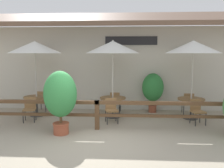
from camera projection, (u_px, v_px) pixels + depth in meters
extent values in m
plane|color=#9E937F|center=(93.00, 140.00, 7.10)|extent=(60.00, 60.00, 0.00)
cube|color=#BCB7A8|center=(105.00, 68.00, 11.04)|extent=(14.00, 0.40, 3.60)
cube|color=brown|center=(104.00, 19.00, 10.24)|extent=(14.28, 1.48, 0.70)
cube|color=black|center=(131.00, 41.00, 10.60)|extent=(2.20, 0.04, 0.36)
cube|color=brown|center=(97.00, 102.00, 8.03)|extent=(10.40, 0.14, 0.11)
cube|color=brown|center=(97.00, 115.00, 8.08)|extent=(10.40, 0.10, 0.09)
cube|color=brown|center=(97.00, 115.00, 8.08)|extent=(0.14, 0.14, 0.95)
cylinder|color=#B7B2A8|center=(36.00, 84.00, 9.77)|extent=(0.06, 0.06, 2.54)
cone|color=silver|center=(35.00, 47.00, 9.60)|extent=(2.03, 2.03, 0.46)
sphere|color=#B2ADA3|center=(34.00, 41.00, 9.57)|extent=(0.07, 0.07, 0.07)
cylinder|color=brown|center=(37.00, 97.00, 9.84)|extent=(1.00, 1.00, 0.05)
cylinder|color=#333333|center=(37.00, 107.00, 9.88)|extent=(0.07, 0.07, 0.73)
cylinder|color=#333333|center=(37.00, 115.00, 9.93)|extent=(0.55, 0.55, 0.03)
cube|color=olive|center=(29.00, 110.00, 9.02)|extent=(0.50, 0.50, 0.05)
cube|color=olive|center=(30.00, 102.00, 9.18)|extent=(0.40, 0.12, 0.40)
cylinder|color=#2D2D2D|center=(23.00, 117.00, 8.83)|extent=(0.04, 0.04, 0.42)
cylinder|color=#2D2D2D|center=(34.00, 117.00, 8.89)|extent=(0.04, 0.04, 0.42)
cylinder|color=#2D2D2D|center=(25.00, 115.00, 9.21)|extent=(0.04, 0.04, 0.42)
cylinder|color=#2D2D2D|center=(36.00, 114.00, 9.26)|extent=(0.04, 0.04, 0.42)
cube|color=olive|center=(43.00, 101.00, 10.73)|extent=(0.46, 0.46, 0.05)
cube|color=olive|center=(41.00, 96.00, 10.52)|extent=(0.40, 0.08, 0.40)
cylinder|color=#2D2D2D|center=(49.00, 105.00, 10.91)|extent=(0.04, 0.04, 0.42)
cylinder|color=#2D2D2D|center=(41.00, 105.00, 10.97)|extent=(0.04, 0.04, 0.42)
cylinder|color=#2D2D2D|center=(46.00, 107.00, 10.54)|extent=(0.04, 0.04, 0.42)
cylinder|color=#2D2D2D|center=(37.00, 107.00, 10.60)|extent=(0.04, 0.04, 0.42)
cylinder|color=#B7B2A8|center=(113.00, 85.00, 9.54)|extent=(0.06, 0.06, 2.54)
cone|color=silver|center=(113.00, 47.00, 9.37)|extent=(2.03, 2.03, 0.46)
sphere|color=#B2ADA3|center=(113.00, 41.00, 9.34)|extent=(0.07, 0.07, 0.07)
cylinder|color=brown|center=(113.00, 98.00, 9.61)|extent=(1.00, 1.00, 0.05)
cylinder|color=#333333|center=(113.00, 108.00, 9.65)|extent=(0.07, 0.07, 0.73)
cylinder|color=#333333|center=(113.00, 117.00, 9.70)|extent=(0.55, 0.55, 0.03)
cube|color=olive|center=(112.00, 111.00, 8.84)|extent=(0.51, 0.51, 0.05)
cube|color=olive|center=(111.00, 103.00, 9.00)|extent=(0.40, 0.13, 0.40)
cylinder|color=#2D2D2D|center=(107.00, 119.00, 8.65)|extent=(0.04, 0.04, 0.42)
cylinder|color=#2D2D2D|center=(118.00, 118.00, 8.72)|extent=(0.04, 0.04, 0.42)
cylinder|color=#2D2D2D|center=(106.00, 116.00, 9.02)|extent=(0.04, 0.04, 0.42)
cylinder|color=#2D2D2D|center=(116.00, 116.00, 9.09)|extent=(0.04, 0.04, 0.42)
cube|color=olive|center=(115.00, 102.00, 10.44)|extent=(0.45, 0.45, 0.05)
cube|color=olive|center=(115.00, 97.00, 10.23)|extent=(0.40, 0.06, 0.40)
cylinder|color=#2D2D2D|center=(120.00, 106.00, 10.64)|extent=(0.04, 0.04, 0.42)
cylinder|color=#2D2D2D|center=(111.00, 106.00, 10.68)|extent=(0.04, 0.04, 0.42)
cylinder|color=#2D2D2D|center=(119.00, 108.00, 10.26)|extent=(0.04, 0.04, 0.42)
cylinder|color=#2D2D2D|center=(110.00, 108.00, 10.31)|extent=(0.04, 0.04, 0.42)
cylinder|color=#B7B2A8|center=(192.00, 86.00, 9.32)|extent=(0.06, 0.06, 2.54)
cone|color=silver|center=(193.00, 47.00, 9.14)|extent=(2.03, 2.03, 0.46)
sphere|color=#B2ADA3|center=(193.00, 41.00, 9.12)|extent=(0.07, 0.07, 0.07)
cylinder|color=brown|center=(191.00, 99.00, 9.38)|extent=(1.00, 1.00, 0.05)
cylinder|color=#333333|center=(191.00, 109.00, 9.43)|extent=(0.07, 0.07, 0.73)
cylinder|color=#333333|center=(190.00, 118.00, 9.47)|extent=(0.55, 0.55, 0.03)
cube|color=olive|center=(198.00, 112.00, 8.65)|extent=(0.51, 0.51, 0.05)
cube|color=olive|center=(196.00, 104.00, 8.81)|extent=(0.40, 0.13, 0.40)
cylinder|color=#2D2D2D|center=(196.00, 120.00, 8.46)|extent=(0.04, 0.04, 0.42)
cylinder|color=#2D2D2D|center=(206.00, 120.00, 8.53)|extent=(0.04, 0.04, 0.42)
cylinder|color=#2D2D2D|center=(190.00, 117.00, 8.83)|extent=(0.04, 0.04, 0.42)
cylinder|color=#2D2D2D|center=(200.00, 117.00, 8.90)|extent=(0.04, 0.04, 0.42)
cube|color=olive|center=(188.00, 103.00, 10.19)|extent=(0.44, 0.44, 0.05)
cube|color=olive|center=(189.00, 98.00, 9.97)|extent=(0.40, 0.05, 0.40)
cylinder|color=#2D2D2D|center=(191.00, 108.00, 10.38)|extent=(0.04, 0.04, 0.42)
cylinder|color=#2D2D2D|center=(182.00, 108.00, 10.42)|extent=(0.04, 0.04, 0.42)
cylinder|color=#2D2D2D|center=(193.00, 110.00, 10.01)|extent=(0.04, 0.04, 0.42)
cylinder|color=#2D2D2D|center=(184.00, 110.00, 10.05)|extent=(0.04, 0.04, 0.42)
cylinder|color=#9E4C33|center=(61.00, 128.00, 7.66)|extent=(0.46, 0.46, 0.35)
cylinder|color=#9E4C33|center=(61.00, 123.00, 7.64)|extent=(0.50, 0.50, 0.04)
cylinder|color=brown|center=(61.00, 116.00, 7.61)|extent=(0.08, 0.08, 0.42)
ellipsoid|color=#338442|center=(60.00, 94.00, 7.53)|extent=(1.01, 0.91, 1.41)
cylinder|color=brown|center=(152.00, 109.00, 10.48)|extent=(0.33, 0.33, 0.32)
cylinder|color=brown|center=(152.00, 105.00, 10.46)|extent=(0.35, 0.35, 0.04)
cylinder|color=brown|center=(153.00, 101.00, 10.44)|extent=(0.06, 0.06, 0.35)
ellipsoid|color=#287033|center=(153.00, 87.00, 10.37)|extent=(0.89, 0.80, 1.17)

